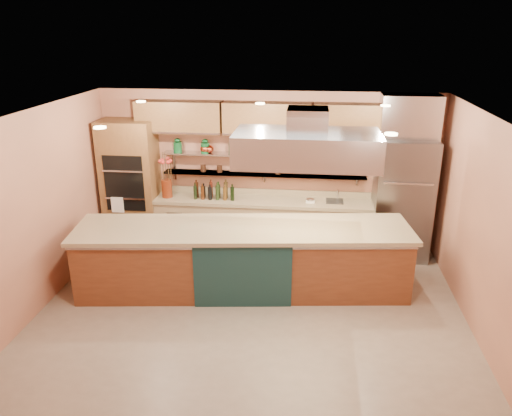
# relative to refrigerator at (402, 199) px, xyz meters

# --- Properties ---
(floor) EXTENTS (6.00, 5.00, 0.02)m
(floor) POSITION_rel_refrigerator_xyz_m (-2.35, -2.14, -1.06)
(floor) COLOR gray
(floor) RESTS_ON ground
(ceiling) EXTENTS (6.00, 5.00, 0.02)m
(ceiling) POSITION_rel_refrigerator_xyz_m (-2.35, -2.14, 1.75)
(ceiling) COLOR black
(ceiling) RESTS_ON wall_back
(wall_back) EXTENTS (6.00, 0.04, 2.80)m
(wall_back) POSITION_rel_refrigerator_xyz_m (-2.35, 0.36, 0.35)
(wall_back) COLOR #B77456
(wall_back) RESTS_ON floor
(wall_front) EXTENTS (6.00, 0.04, 2.80)m
(wall_front) POSITION_rel_refrigerator_xyz_m (-2.35, -4.64, 0.35)
(wall_front) COLOR #B77456
(wall_front) RESTS_ON floor
(wall_left) EXTENTS (0.04, 5.00, 2.80)m
(wall_left) POSITION_rel_refrigerator_xyz_m (-5.35, -2.14, 0.35)
(wall_left) COLOR #B77456
(wall_left) RESTS_ON floor
(wall_right) EXTENTS (0.04, 5.00, 2.80)m
(wall_right) POSITION_rel_refrigerator_xyz_m (0.65, -2.14, 0.35)
(wall_right) COLOR #B77456
(wall_right) RESTS_ON floor
(oven_stack) EXTENTS (0.95, 0.64, 2.30)m
(oven_stack) POSITION_rel_refrigerator_xyz_m (-4.80, 0.04, 0.10)
(oven_stack) COLOR brown
(oven_stack) RESTS_ON floor
(refrigerator) EXTENTS (0.95, 0.72, 2.10)m
(refrigerator) POSITION_rel_refrigerator_xyz_m (0.00, 0.00, 0.00)
(refrigerator) COLOR slate
(refrigerator) RESTS_ON floor
(back_counter) EXTENTS (3.84, 0.64, 0.93)m
(back_counter) POSITION_rel_refrigerator_xyz_m (-2.40, 0.06, -0.58)
(back_counter) COLOR #A18560
(back_counter) RESTS_ON floor
(wall_shelf_lower) EXTENTS (3.60, 0.26, 0.03)m
(wall_shelf_lower) POSITION_rel_refrigerator_xyz_m (-2.40, 0.23, 0.30)
(wall_shelf_lower) COLOR #AFB1B6
(wall_shelf_lower) RESTS_ON wall_back
(wall_shelf_upper) EXTENTS (3.60, 0.26, 0.03)m
(wall_shelf_upper) POSITION_rel_refrigerator_xyz_m (-2.40, 0.23, 0.65)
(wall_shelf_upper) COLOR #AFB1B6
(wall_shelf_upper) RESTS_ON wall_back
(upper_cabinets) EXTENTS (4.60, 0.36, 0.55)m
(upper_cabinets) POSITION_rel_refrigerator_xyz_m (-2.35, 0.18, 1.30)
(upper_cabinets) COLOR brown
(upper_cabinets) RESTS_ON wall_back
(range_hood) EXTENTS (2.00, 1.00, 0.45)m
(range_hood) POSITION_rel_refrigerator_xyz_m (-1.64, -1.48, 1.20)
(range_hood) COLOR #AFB1B6
(range_hood) RESTS_ON ceiling
(ceiling_downlights) EXTENTS (4.00, 2.80, 0.02)m
(ceiling_downlights) POSITION_rel_refrigerator_xyz_m (-2.35, -1.94, 1.72)
(ceiling_downlights) COLOR #FFE5A5
(ceiling_downlights) RESTS_ON ceiling
(island) EXTENTS (4.99, 1.64, 1.02)m
(island) POSITION_rel_refrigerator_xyz_m (-2.54, -1.48, -0.54)
(island) COLOR brown
(island) RESTS_ON floor
(flower_vase) EXTENTS (0.20, 0.20, 0.33)m
(flower_vase) POSITION_rel_refrigerator_xyz_m (-4.13, 0.01, 0.04)
(flower_vase) COLOR maroon
(flower_vase) RESTS_ON back_counter
(oil_bottle_cluster) EXTENTS (0.81, 0.51, 0.25)m
(oil_bottle_cluster) POSITION_rel_refrigerator_xyz_m (-3.27, 0.01, 0.01)
(oil_bottle_cluster) COLOR black
(oil_bottle_cluster) RESTS_ON back_counter
(kitchen_scale) EXTENTS (0.15, 0.12, 0.08)m
(kitchen_scale) POSITION_rel_refrigerator_xyz_m (-1.56, 0.01, -0.08)
(kitchen_scale) COLOR white
(kitchen_scale) RESTS_ON back_counter
(bar_faucet) EXTENTS (0.03, 0.03, 0.23)m
(bar_faucet) POSITION_rel_refrigerator_xyz_m (-1.09, 0.11, -0.00)
(bar_faucet) COLOR white
(bar_faucet) RESTS_ON back_counter
(copper_kettle) EXTENTS (0.18, 0.18, 0.14)m
(copper_kettle) POSITION_rel_refrigerator_xyz_m (-3.38, 0.23, 0.73)
(copper_kettle) COLOR #C84C2E
(copper_kettle) RESTS_ON wall_shelf_upper
(green_canister) EXTENTS (0.19, 0.19, 0.17)m
(green_canister) POSITION_rel_refrigerator_xyz_m (-2.86, 0.23, 0.75)
(green_canister) COLOR #0F4921
(green_canister) RESTS_ON wall_shelf_upper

